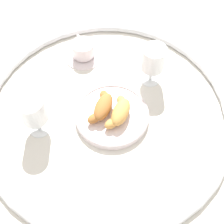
% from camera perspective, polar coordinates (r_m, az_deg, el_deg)
% --- Properties ---
extents(ground_plane, '(2.20, 2.20, 0.00)m').
position_cam_1_polar(ground_plane, '(0.90, -1.03, -0.05)').
color(ground_plane, silver).
extents(table_chrome_rim, '(0.77, 0.77, 0.02)m').
position_cam_1_polar(table_chrome_rim, '(0.89, -1.04, 0.37)').
color(table_chrome_rim, silver).
rests_on(table_chrome_rim, ground_plane).
extents(pastry_plate, '(0.23, 0.23, 0.02)m').
position_cam_1_polar(pastry_plate, '(0.88, 0.00, -0.60)').
color(pastry_plate, silver).
rests_on(pastry_plate, ground_plane).
extents(croissant_large, '(0.13, 0.09, 0.04)m').
position_cam_1_polar(croissant_large, '(0.85, 1.54, 0.01)').
color(croissant_large, '#D6994C').
rests_on(croissant_large, pastry_plate).
extents(croissant_small, '(0.13, 0.08, 0.04)m').
position_cam_1_polar(croissant_small, '(0.86, -1.92, 1.06)').
color(croissant_small, '#AD6B33').
rests_on(croissant_small, pastry_plate).
extents(coffee_cup_near, '(0.14, 0.14, 0.06)m').
position_cam_1_polar(coffee_cup_near, '(1.03, -5.72, 12.02)').
color(coffee_cup_near, silver).
rests_on(coffee_cup_near, ground_plane).
extents(juice_glass_left, '(0.08, 0.08, 0.14)m').
position_cam_1_polar(juice_glass_left, '(0.92, 8.20, 10.20)').
color(juice_glass_left, white).
rests_on(juice_glass_left, ground_plane).
extents(juice_glass_right, '(0.08, 0.08, 0.14)m').
position_cam_1_polar(juice_glass_right, '(0.82, -15.43, 0.19)').
color(juice_glass_right, white).
rests_on(juice_glass_right, ground_plane).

